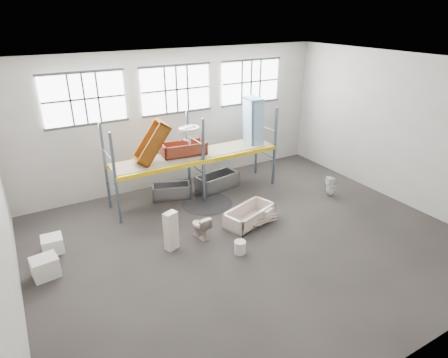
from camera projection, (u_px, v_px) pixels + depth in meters
floor at (249, 242)px, 11.29m from camera, size 12.00×10.00×0.10m
ceiling at (255, 63)px, 9.22m from camera, size 12.00×10.00×0.10m
wall_back at (177, 119)px, 14.26m from camera, size 12.00×0.10×5.00m
wall_front at (423, 258)px, 6.26m from camera, size 12.00×0.10×5.00m
wall_right at (400, 129)px, 13.01m from camera, size 0.10×10.00×5.00m
window_left at (84, 99)px, 12.27m from camera, size 2.60×0.04×1.60m
window_mid at (176, 89)px, 13.72m from camera, size 2.60×0.04×1.60m
window_right at (251, 82)px, 15.18m from camera, size 2.60×0.04×1.60m
rack_upright_la at (115, 180)px, 11.59m from camera, size 0.08×0.08×3.00m
rack_upright_lb at (105, 167)px, 12.54m from camera, size 0.08×0.08×3.00m
rack_upright_ma at (203, 162)px, 12.96m from camera, size 0.08×0.08×3.00m
rack_upright_mb at (188, 151)px, 13.91m from camera, size 0.08×0.08×3.00m
rack_upright_ra at (275, 147)px, 14.33m from camera, size 0.08×0.08×3.00m
rack_upright_rb at (257, 139)px, 15.28m from camera, size 0.08×0.08×3.00m
rack_beam_front at (203, 162)px, 12.96m from camera, size 6.00×0.10×0.14m
rack_beam_back at (188, 151)px, 13.91m from camera, size 6.00×0.10×0.14m
shelf_deck at (196, 154)px, 13.40m from camera, size 5.90×1.10×0.03m
wet_patch at (207, 203)px, 13.41m from camera, size 1.80×1.80×0.00m
bathtub_beige at (249, 216)px, 12.11m from camera, size 1.89×1.31×0.51m
cistern_spare at (268, 214)px, 12.13m from camera, size 0.42×0.32×0.37m
sink_in_tub at (256, 224)px, 11.82m from camera, size 0.51×0.51×0.14m
toilet_beige at (201, 226)px, 11.31m from camera, size 0.50×0.75×0.71m
cistern_tall at (171, 231)px, 10.67m from camera, size 0.43×0.36×1.15m
toilet_white at (331, 186)px, 13.85m from camera, size 0.44×0.44×0.74m
steel_tub_left at (172, 191)px, 13.75m from camera, size 1.47×1.04×0.49m
steel_tub_right at (217, 181)px, 14.42m from camera, size 1.67×0.97×0.58m
rust_tub_flat at (184, 148)px, 13.24m from camera, size 1.59×0.89×0.43m
rust_tub_tilted at (152, 143)px, 12.33m from camera, size 1.29×0.85×1.48m
sink_on_shelf at (190, 144)px, 12.82m from camera, size 0.85×0.75×0.63m
blue_tub_upright at (253, 122)px, 14.26m from camera, size 0.68×0.91×1.80m
bucket at (240, 247)px, 10.61m from camera, size 0.38×0.38×0.37m
carton_near at (45, 267)px, 9.66m from camera, size 0.69×0.61×0.54m
carton_far at (53, 244)px, 10.67m from camera, size 0.58×0.58×0.46m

